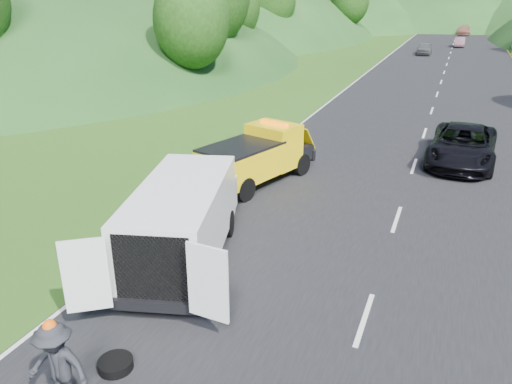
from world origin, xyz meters
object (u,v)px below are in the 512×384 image
at_px(tow_truck, 258,155).
at_px(passing_suv, 460,163).
at_px(spare_tire, 116,369).
at_px(woman, 184,232).
at_px(suitcase, 144,231).
at_px(child, 177,254).
at_px(white_van, 183,218).

bearing_deg(tow_truck, passing_suv, 53.75).
distance_m(spare_tire, passing_suv, 17.98).
bearing_deg(spare_tire, woman, 106.69).
relative_size(woman, spare_tire, 2.38).
bearing_deg(suitcase, passing_suv, 52.46).
xyz_separation_m(tow_truck, child, (-0.02, -6.51, -1.14)).
relative_size(woman, passing_suv, 0.29).
bearing_deg(child, white_van, -4.67).
xyz_separation_m(woman, suitcase, (-0.87, -0.94, 0.32)).
bearing_deg(suitcase, tow_truck, 77.09).
height_order(white_van, child, white_van).
bearing_deg(suitcase, white_van, -19.51).
distance_m(woman, spare_tire, 6.31).
bearing_deg(tow_truck, white_van, -69.13).
height_order(woman, spare_tire, woman).
height_order(spare_tire, passing_suv, passing_suv).
distance_m(child, spare_tire, 4.89).
relative_size(white_van, child, 7.05).
height_order(woman, suitcase, woman).
height_order(tow_truck, woman, tow_truck).
distance_m(tow_truck, woman, 5.33).
distance_m(tow_truck, child, 6.61).
bearing_deg(tow_truck, woman, -78.47).
relative_size(white_van, suitcase, 11.20).
height_order(white_van, woman, white_van).
bearing_deg(tow_truck, suitcase, -85.55).
height_order(child, passing_suv, passing_suv).
xyz_separation_m(white_van, child, (-0.43, 0.25, -1.35)).
height_order(tow_truck, spare_tire, tow_truck).
xyz_separation_m(woman, child, (0.51, -1.33, 0.00)).
distance_m(woman, child, 1.42).
relative_size(tow_truck, suitcase, 8.90).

